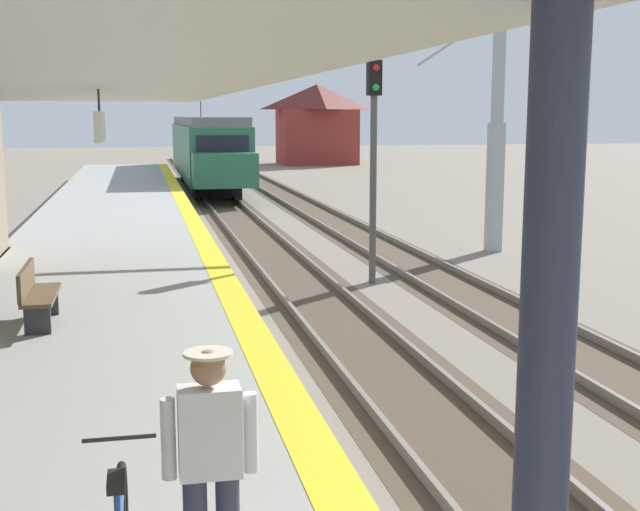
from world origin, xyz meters
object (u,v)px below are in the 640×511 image
(commuter_person, at_px, (211,466))
(platform_bench, at_px, (36,293))
(distant_trackside_house, at_px, (317,123))
(catenary_pylon_far_side, at_px, (487,128))
(approaching_train, at_px, (207,148))
(rail_signal_post, at_px, (374,148))

(commuter_person, distance_m, platform_bench, 8.09)
(distant_trackside_house, bearing_deg, catenary_pylon_far_side, -95.65)
(approaching_train, distance_m, catenary_pylon_far_side, 24.10)
(approaching_train, relative_size, commuter_person, 11.74)
(catenary_pylon_far_side, relative_size, platform_bench, 4.69)
(commuter_person, xyz_separation_m, platform_bench, (-1.91, 7.84, -0.47))
(rail_signal_post, bearing_deg, approaching_train, 93.57)
(catenary_pylon_far_side, bearing_deg, approaching_train, 104.84)
(approaching_train, bearing_deg, rail_signal_post, -86.43)
(rail_signal_post, distance_m, distant_trackside_house, 49.60)
(platform_bench, relative_size, distant_trackside_house, 0.24)
(approaching_train, xyz_separation_m, commuter_person, (-3.29, -41.30, -0.34))
(approaching_train, height_order, distant_trackside_house, distant_trackside_house)
(rail_signal_post, height_order, distant_trackside_house, distant_trackside_house)
(distant_trackside_house, bearing_deg, approaching_train, -116.10)
(rail_signal_post, bearing_deg, catenary_pylon_far_side, 41.20)
(commuter_person, height_order, platform_bench, commuter_person)
(rail_signal_post, bearing_deg, distant_trackside_house, 79.66)
(catenary_pylon_far_side, height_order, distant_trackside_house, catenary_pylon_far_side)
(commuter_person, distance_m, catenary_pylon_far_side, 20.45)
(platform_bench, bearing_deg, approaching_train, 81.16)
(distant_trackside_house, bearing_deg, platform_bench, -106.00)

